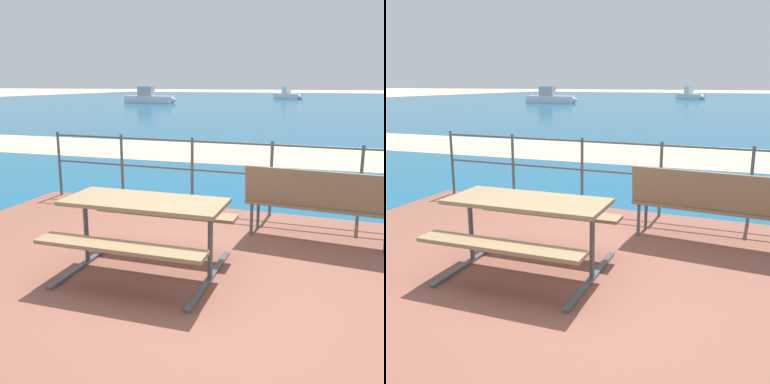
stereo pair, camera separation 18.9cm
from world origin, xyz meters
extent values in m
plane|color=beige|center=(0.00, 0.00, 0.00)|extent=(240.00, 240.00, 0.00)
cube|color=brown|center=(0.00, 0.00, 0.03)|extent=(6.40, 5.20, 0.06)
cube|color=#145B84|center=(0.00, 40.00, 0.01)|extent=(90.00, 90.00, 0.01)
cube|color=beige|center=(0.00, 8.28, 0.01)|extent=(54.11, 5.99, 0.01)
cube|color=#8C704C|center=(-0.22, 0.10, 0.78)|extent=(1.60, 0.72, 0.04)
cube|color=#8C704C|center=(-0.20, -0.46, 0.52)|extent=(1.59, 0.31, 0.04)
cube|color=#8C704C|center=(-0.23, 0.65, 0.52)|extent=(1.59, 0.31, 0.04)
cylinder|color=#4C5156|center=(-0.89, 0.07, 0.42)|extent=(0.05, 0.05, 0.72)
cube|color=#4C5156|center=(-0.89, 0.07, 0.07)|extent=(0.10, 1.37, 0.03)
cylinder|color=#4C5156|center=(0.45, 0.12, 0.42)|extent=(0.05, 0.05, 0.72)
cube|color=#4C5156|center=(0.45, 0.12, 0.07)|extent=(0.10, 1.37, 0.03)
cube|color=#7A6047|center=(1.31, 1.62, 0.49)|extent=(1.72, 0.51, 0.04)
cube|color=#7A6047|center=(1.30, 1.44, 0.73)|extent=(1.70, 0.19, 0.44)
cylinder|color=#4C5156|center=(0.55, 1.82, 0.27)|extent=(0.04, 0.04, 0.43)
cylinder|color=#4C5156|center=(0.53, 1.52, 0.27)|extent=(0.04, 0.04, 0.43)
cylinder|color=#4C5156|center=(-2.95, 2.46, 0.59)|extent=(0.04, 0.04, 1.06)
cylinder|color=#4C5156|center=(-1.77, 2.46, 0.59)|extent=(0.04, 0.04, 1.06)
cylinder|color=#4C5156|center=(-0.59, 2.46, 0.59)|extent=(0.04, 0.04, 1.06)
cylinder|color=#4C5156|center=(0.59, 2.46, 0.59)|extent=(0.04, 0.04, 1.06)
cylinder|color=#4C5156|center=(1.77, 2.46, 0.59)|extent=(0.04, 0.04, 1.06)
cylinder|color=#4C5156|center=(0.00, 2.46, 1.07)|extent=(5.90, 0.03, 0.03)
cylinder|color=#4C5156|center=(0.00, 2.46, 0.65)|extent=(5.90, 0.03, 0.03)
cube|color=silver|center=(-6.24, 50.53, 0.33)|extent=(3.67, 3.32, 0.64)
cube|color=silver|center=(-6.45, 50.71, 1.07)|extent=(1.11, 1.10, 0.84)
cone|color=silver|center=(-4.60, 49.18, 0.33)|extent=(0.75, 0.76, 0.58)
cube|color=silver|center=(-16.67, 34.80, 0.35)|extent=(4.59, 1.52, 0.69)
cube|color=#A5A8AD|center=(-17.01, 34.78, 1.13)|extent=(1.42, 0.90, 0.87)
cone|color=silver|center=(-14.15, 34.89, 0.35)|extent=(0.52, 0.64, 0.62)
camera|label=1|loc=(1.66, -3.68, 1.91)|focal=41.82mm
camera|label=2|loc=(1.84, -3.61, 1.91)|focal=41.82mm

